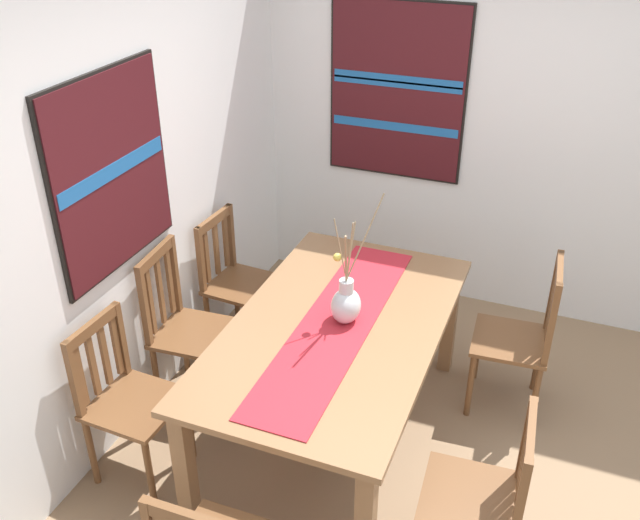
% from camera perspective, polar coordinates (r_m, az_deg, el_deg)
% --- Properties ---
extents(ground_plane, '(6.40, 6.40, 0.03)m').
position_cam_1_polar(ground_plane, '(3.94, 10.31, -17.31)').
color(ground_plane, '#8E7051').
extents(wall_back, '(6.40, 0.12, 2.70)m').
position_cam_1_polar(wall_back, '(3.78, -16.29, 5.33)').
color(wall_back, white).
rests_on(wall_back, ground_plane).
extents(wall_side, '(0.12, 6.40, 2.70)m').
position_cam_1_polar(wall_side, '(4.80, 16.71, 10.48)').
color(wall_side, white).
rests_on(wall_side, ground_plane).
extents(dining_table, '(1.82, 1.05, 0.76)m').
position_cam_1_polar(dining_table, '(3.68, 1.32, -6.58)').
color(dining_table, '#8E6642').
rests_on(dining_table, ground_plane).
extents(table_runner, '(1.67, 0.36, 0.01)m').
position_cam_1_polar(table_runner, '(3.62, 1.34, -5.28)').
color(table_runner, '#B7232D').
rests_on(table_runner, dining_table).
extents(centerpiece_vase, '(0.31, 0.21, 0.69)m').
position_cam_1_polar(centerpiece_vase, '(3.59, 2.13, -3.51)').
color(centerpiece_vase, silver).
rests_on(centerpiece_vase, dining_table).
extents(chair_0, '(0.45, 0.45, 0.97)m').
position_cam_1_polar(chair_0, '(4.15, 16.20, -5.93)').
color(chair_0, brown).
rests_on(chair_0, ground_plane).
extents(chair_1, '(0.44, 0.44, 0.91)m').
position_cam_1_polar(chair_1, '(3.74, -15.56, -10.71)').
color(chair_1, brown).
rests_on(chair_1, ground_plane).
extents(chair_2, '(0.45, 0.45, 0.91)m').
position_cam_1_polar(chair_2, '(3.23, 13.36, -18.20)').
color(chair_2, brown).
rests_on(chair_2, ground_plane).
extents(chair_4, '(0.44, 0.44, 0.91)m').
position_cam_1_polar(chair_4, '(4.57, -6.83, -1.63)').
color(chair_4, brown).
rests_on(chair_4, ground_plane).
extents(chair_5, '(0.45, 0.45, 0.97)m').
position_cam_1_polar(chair_5, '(4.15, -10.98, -5.27)').
color(chair_5, brown).
rests_on(chair_5, ground_plane).
extents(painting_on_back_wall, '(0.88, 0.05, 1.00)m').
position_cam_1_polar(painting_on_back_wall, '(3.61, -16.69, 6.87)').
color(painting_on_back_wall, black).
extents(painting_on_side_wall, '(0.05, 0.94, 1.19)m').
position_cam_1_polar(painting_on_side_wall, '(4.84, 6.31, 13.49)').
color(painting_on_side_wall, black).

